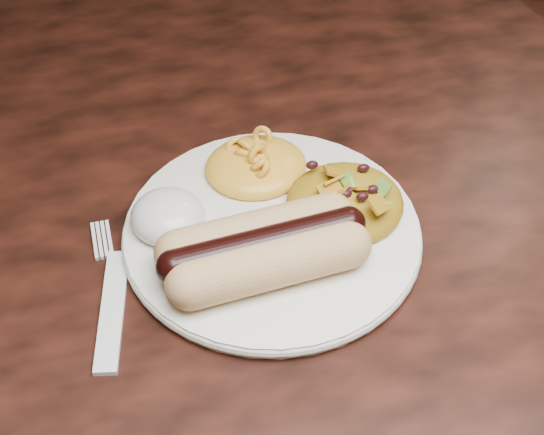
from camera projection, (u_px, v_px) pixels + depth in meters
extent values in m
cube|color=#3F1910|center=(340.00, 121.00, 0.72)|extent=(1.60, 0.90, 0.04)
cylinder|color=white|center=(272.00, 233.00, 0.59)|extent=(0.26, 0.26, 0.01)
cylinder|color=#EABD68|center=(269.00, 267.00, 0.54)|extent=(0.11, 0.04, 0.03)
cylinder|color=#EABD68|center=(257.00, 232.00, 0.56)|extent=(0.11, 0.04, 0.03)
cylinder|color=black|center=(263.00, 245.00, 0.55)|extent=(0.12, 0.03, 0.02)
ellipsoid|color=#FDC44A|center=(256.00, 156.00, 0.62)|extent=(0.09, 0.08, 0.03)
ellipsoid|color=silver|center=(167.00, 209.00, 0.58)|extent=(0.07, 0.07, 0.03)
ellipsoid|color=#C95802|center=(345.00, 199.00, 0.59)|extent=(0.08, 0.08, 0.03)
cube|color=silver|center=(112.00, 310.00, 0.54)|extent=(0.05, 0.15, 0.00)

